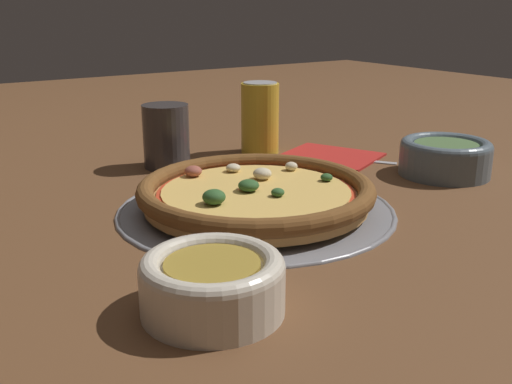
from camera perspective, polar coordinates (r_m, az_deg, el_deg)
name	(u,v)px	position (r m, az deg, el deg)	size (l,w,h in m)	color
ground_plane	(256,211)	(0.77, 0.00, -1.82)	(3.00, 3.00, 0.00)	brown
pizza_tray	(256,208)	(0.77, 0.00, -1.54)	(0.36, 0.36, 0.01)	gray
pizza	(256,192)	(0.76, -0.02, -0.04)	(0.30, 0.30, 0.04)	tan
bowl_near	(212,282)	(0.52, -4.17, -8.52)	(0.12, 0.12, 0.05)	beige
bowl_far	(445,156)	(0.96, 17.57, 3.30)	(0.14, 0.14, 0.06)	slate
drinking_cup	(166,136)	(0.97, -8.52, 5.29)	(0.07, 0.07, 0.10)	#383333
napkin	(330,155)	(1.04, 7.09, 3.50)	(0.20, 0.18, 0.01)	#B2231E
fork	(337,158)	(1.03, 7.73, 3.26)	(0.16, 0.12, 0.00)	#B7B7BC
beverage_can	(260,118)	(1.05, 0.38, 7.06)	(0.07, 0.07, 0.12)	gold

